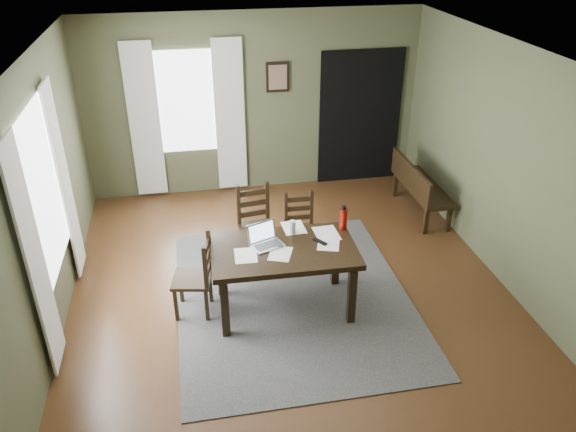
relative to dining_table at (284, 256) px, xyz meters
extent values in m
cube|color=#492C16|center=(0.13, 0.17, -0.69)|extent=(5.00, 6.00, 0.01)
cube|color=#4C5034|center=(0.13, 3.17, 0.67)|extent=(5.00, 0.02, 2.70)
cube|color=#4C5034|center=(0.13, -2.83, 0.67)|extent=(5.00, 0.02, 2.70)
cube|color=#4C5034|center=(-2.37, 0.17, 0.67)|extent=(0.02, 6.00, 2.70)
cube|color=#4C5034|center=(2.63, 0.17, 0.67)|extent=(0.02, 6.00, 2.70)
cube|color=white|center=(0.13, 0.17, 2.02)|extent=(5.00, 6.00, 0.02)
cube|color=#424242|center=(0.13, 0.17, -0.68)|extent=(2.60, 3.20, 0.01)
cube|color=black|center=(0.00, 0.00, 0.06)|extent=(1.55, 0.95, 0.06)
cube|color=black|center=(0.00, 0.00, 0.01)|extent=(1.39, 0.79, 0.05)
cube|color=black|center=(-0.67, -0.34, -0.34)|extent=(0.08, 0.08, 0.65)
cube|color=black|center=(-0.66, 0.37, -0.34)|extent=(0.08, 0.08, 0.65)
cube|color=black|center=(0.66, -0.37, -0.34)|extent=(0.08, 0.08, 0.65)
cube|color=black|center=(0.67, 0.34, -0.34)|extent=(0.08, 0.08, 0.65)
cube|color=black|center=(-0.98, 0.12, -0.26)|extent=(0.47, 0.47, 0.04)
cube|color=black|center=(-1.11, 0.31, -0.47)|extent=(0.05, 0.05, 0.40)
cube|color=black|center=(-0.79, 0.25, -0.47)|extent=(0.05, 0.05, 0.40)
cube|color=black|center=(-1.17, -0.01, -0.47)|extent=(0.05, 0.05, 0.40)
cube|color=black|center=(-0.85, -0.07, -0.47)|extent=(0.05, 0.05, 0.40)
cube|color=black|center=(-0.77, 0.26, 0.00)|extent=(0.05, 0.05, 0.50)
cube|color=black|center=(-0.83, -0.08, 0.00)|extent=(0.05, 0.05, 0.50)
cube|color=black|center=(-0.80, 0.09, -0.13)|extent=(0.08, 0.30, 0.07)
cube|color=black|center=(-0.80, 0.09, 0.00)|extent=(0.08, 0.30, 0.07)
cube|color=black|center=(-0.80, 0.09, 0.14)|extent=(0.08, 0.30, 0.07)
cube|color=black|center=(-0.14, 0.99, -0.23)|extent=(0.48, 0.48, 0.04)
cube|color=black|center=(-0.29, 0.80, -0.46)|extent=(0.05, 0.05, 0.42)
cube|color=black|center=(-0.34, 1.14, -0.46)|extent=(0.05, 0.05, 0.42)
cube|color=black|center=(0.05, 0.85, -0.46)|extent=(0.05, 0.05, 0.42)
cube|color=black|center=(0.00, 1.19, -0.46)|extent=(0.05, 0.05, 0.42)
cube|color=black|center=(-0.35, 1.16, 0.04)|extent=(0.05, 0.05, 0.53)
cube|color=black|center=(0.01, 1.21, 0.04)|extent=(0.05, 0.05, 0.53)
cube|color=black|center=(-0.17, 1.19, -0.10)|extent=(0.32, 0.07, 0.07)
cube|color=black|center=(-0.17, 1.19, 0.04)|extent=(0.32, 0.07, 0.07)
cube|color=black|center=(-0.17, 1.19, 0.18)|extent=(0.32, 0.07, 0.07)
cube|color=black|center=(0.39, 0.93, -0.28)|extent=(0.39, 0.39, 0.04)
cube|color=black|center=(0.23, 0.78, -0.49)|extent=(0.04, 0.04, 0.37)
cube|color=black|center=(0.24, 1.08, -0.49)|extent=(0.04, 0.04, 0.37)
cube|color=black|center=(0.54, 0.77, -0.49)|extent=(0.04, 0.04, 0.37)
cube|color=black|center=(0.54, 1.08, -0.49)|extent=(0.04, 0.04, 0.37)
cube|color=black|center=(0.23, 1.10, -0.04)|extent=(0.04, 0.04, 0.47)
cube|color=black|center=(0.55, 1.10, -0.04)|extent=(0.04, 0.04, 0.47)
cube|color=black|center=(0.39, 1.10, -0.17)|extent=(0.28, 0.03, 0.06)
cube|color=black|center=(0.39, 1.10, -0.04)|extent=(0.28, 0.03, 0.06)
cube|color=black|center=(0.39, 1.10, 0.08)|extent=(0.28, 0.03, 0.06)
cube|color=black|center=(2.35, 1.83, -0.27)|extent=(0.44, 1.37, 0.06)
cube|color=black|center=(2.52, 1.25, -0.49)|extent=(0.06, 0.06, 0.38)
cube|color=black|center=(2.19, 1.25, -0.49)|extent=(0.06, 0.06, 0.38)
cube|color=black|center=(2.52, 2.42, -0.49)|extent=(0.06, 0.06, 0.38)
cube|color=black|center=(2.19, 2.42, -0.49)|extent=(0.06, 0.06, 0.38)
cube|color=black|center=(2.16, 1.83, -0.08)|extent=(0.05, 1.37, 0.33)
cube|color=#B7B7BC|center=(-0.16, 0.08, 0.10)|extent=(0.39, 0.33, 0.02)
cube|color=#B7B7BC|center=(-0.21, 0.19, 0.21)|extent=(0.33, 0.18, 0.21)
cube|color=silver|center=(-0.21, 0.18, 0.21)|extent=(0.28, 0.15, 0.18)
cube|color=#3F3F42|center=(-0.16, 0.07, 0.11)|extent=(0.31, 0.23, 0.00)
cube|color=#3F3F42|center=(-0.03, 0.05, 0.11)|extent=(0.05, 0.09, 0.03)
cube|color=black|center=(0.40, 0.04, 0.10)|extent=(0.14, 0.18, 0.02)
cylinder|color=silver|center=(0.15, 0.28, 0.17)|extent=(0.10, 0.10, 0.16)
cylinder|color=#B3180D|center=(0.72, 0.28, 0.22)|extent=(0.11, 0.11, 0.24)
cylinder|color=black|center=(0.72, 0.28, 0.36)|extent=(0.06, 0.06, 0.04)
cube|color=white|center=(-0.41, -0.07, 0.10)|extent=(0.24, 0.31, 0.00)
cube|color=white|center=(0.49, 0.00, 0.10)|extent=(0.31, 0.35, 0.00)
cube|color=white|center=(0.19, 0.41, 0.10)|extent=(0.25, 0.32, 0.00)
cube|color=white|center=(0.52, 0.21, 0.10)|extent=(0.27, 0.34, 0.00)
cube|color=white|center=(-0.05, -0.10, 0.10)|extent=(0.31, 0.35, 0.00)
cube|color=white|center=(-2.34, 0.37, 0.77)|extent=(0.01, 1.30, 1.70)
cube|color=white|center=(-0.87, 3.14, 0.77)|extent=(1.00, 0.01, 1.50)
cube|color=silver|center=(-2.31, -0.45, 0.52)|extent=(0.03, 0.48, 2.30)
cube|color=silver|center=(-2.31, 1.19, 0.52)|extent=(0.03, 0.48, 2.30)
cube|color=silver|center=(-1.49, 3.11, 0.52)|extent=(0.44, 0.03, 2.30)
cube|color=silver|center=(-0.25, 3.11, 0.52)|extent=(0.44, 0.03, 2.30)
cube|color=black|center=(0.48, 3.14, 1.07)|extent=(0.34, 0.03, 0.44)
cube|color=brown|center=(0.48, 3.12, 1.07)|extent=(0.27, 0.01, 0.36)
cube|color=black|center=(1.78, 3.14, 0.37)|extent=(1.30, 0.03, 2.10)
camera|label=1|loc=(-0.89, -4.93, 3.23)|focal=35.00mm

